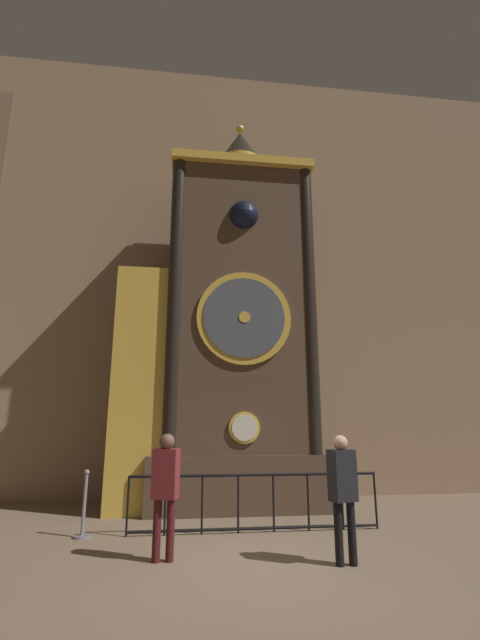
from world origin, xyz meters
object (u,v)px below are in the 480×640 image
(visitor_far, at_px, (343,486))
(stanchion_post, at_px, (84,515))
(clock_tower, at_px, (227,329))
(visitor_near, at_px, (165,483))

(visitor_far, xyz_separation_m, stanchion_post, (-3.71, 1.86, -0.63))
(clock_tower, bearing_deg, stanchion_post, -142.11)
(visitor_near, xyz_separation_m, stanchion_post, (-1.34, 1.41, -0.65))
(visitor_far, bearing_deg, visitor_near, 152.14)
(clock_tower, xyz_separation_m, stanchion_post, (-2.49, -1.94, -3.56))
(visitor_far, height_order, stanchion_post, visitor_far)
(visitor_far, bearing_deg, stanchion_post, 136.29)
(visitor_near, relative_size, visitor_far, 1.01)
(visitor_far, distance_m, stanchion_post, 4.20)
(visitor_far, bearing_deg, clock_tower, 90.76)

